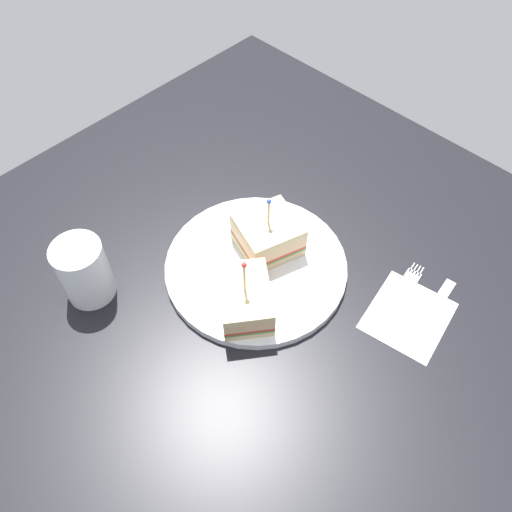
# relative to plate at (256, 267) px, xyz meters

# --- Properties ---
(ground_plane) EXTENTS (0.92, 0.92, 0.02)m
(ground_plane) POSITION_rel_plate_xyz_m (0.00, 0.00, -0.02)
(ground_plane) COLOR black
(plate) EXTENTS (0.27, 0.27, 0.01)m
(plate) POSITION_rel_plate_xyz_m (0.00, 0.00, 0.00)
(plate) COLOR white
(plate) RESTS_ON ground_plane
(sandwich_half_front) EXTENTS (0.11, 0.11, 0.10)m
(sandwich_half_front) POSITION_rel_plate_xyz_m (0.04, 0.01, 0.03)
(sandwich_half_front) COLOR beige
(sandwich_half_front) RESTS_ON plate
(sandwich_half_back) EXTENTS (0.11, 0.12, 0.11)m
(sandwich_half_back) POSITION_rel_plate_xyz_m (-0.07, -0.04, 0.03)
(sandwich_half_back) COLOR beige
(sandwich_half_back) RESTS_ON plate
(drink_glass) EXTENTS (0.07, 0.07, 0.10)m
(drink_glass) POSITION_rel_plate_xyz_m (-0.20, 0.15, 0.04)
(drink_glass) COLOR #B74C33
(drink_glass) RESTS_ON ground_plane
(napkin) EXTENTS (0.13, 0.12, 0.00)m
(napkin) POSITION_rel_plate_xyz_m (0.09, -0.21, -0.01)
(napkin) COLOR white
(napkin) RESTS_ON ground_plane
(fork) EXTENTS (0.13, 0.03, 0.00)m
(fork) POSITION_rel_plate_xyz_m (0.13, -0.18, -0.00)
(fork) COLOR silver
(fork) RESTS_ON ground_plane
(knife) EXTENTS (0.13, 0.03, 0.00)m
(knife) POSITION_rel_plate_xyz_m (0.13, -0.23, -0.00)
(knife) COLOR silver
(knife) RESTS_ON ground_plane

